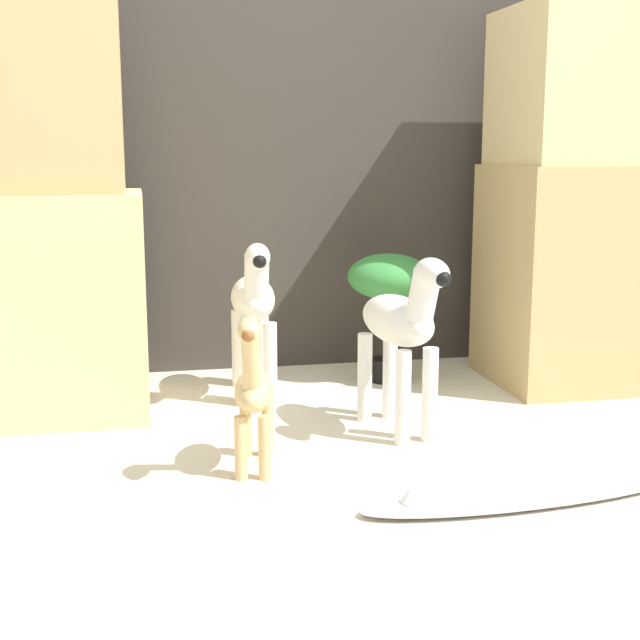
% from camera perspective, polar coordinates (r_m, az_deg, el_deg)
% --- Properties ---
extents(ground_plane, '(14.00, 14.00, 0.00)m').
position_cam_1_polar(ground_plane, '(2.79, 4.59, -9.62)').
color(ground_plane, beige).
extents(wall_back, '(6.40, 0.08, 2.20)m').
position_cam_1_polar(wall_back, '(4.03, -1.05, 12.62)').
color(wall_back, '#38332D').
rests_on(wall_back, ground_plane).
extents(rock_pillar_left, '(0.83, 0.63, 1.57)m').
position_cam_1_polar(rock_pillar_left, '(3.45, -18.22, 6.09)').
color(rock_pillar_left, '#DBC184').
rests_on(rock_pillar_left, ground_plane).
extents(rock_pillar_right, '(0.83, 0.63, 1.54)m').
position_cam_1_polar(rock_pillar_right, '(3.91, 17.22, 7.02)').
color(rock_pillar_right, tan).
rests_on(rock_pillar_right, ground_plane).
extents(zebra_right, '(0.25, 0.55, 0.64)m').
position_cam_1_polar(zebra_right, '(3.06, 5.26, -0.47)').
color(zebra_right, silver).
rests_on(zebra_right, ground_plane).
extents(zebra_left, '(0.19, 0.54, 0.64)m').
position_cam_1_polar(zebra_left, '(3.51, -4.27, 1.01)').
color(zebra_left, silver).
rests_on(zebra_left, ground_plane).
extents(giraffe_figurine, '(0.17, 0.42, 0.51)m').
position_cam_1_polar(giraffe_figurine, '(2.72, -4.28, -4.54)').
color(giraffe_figurine, tan).
rests_on(giraffe_figurine, ground_plane).
extents(potted_palm_front, '(0.35, 0.35, 0.55)m').
position_cam_1_polar(potted_palm_front, '(3.75, 4.41, 2.26)').
color(potted_palm_front, black).
rests_on(potted_palm_front, ground_plane).
extents(surfboard, '(1.02, 0.31, 0.08)m').
position_cam_1_polar(surfboard, '(2.64, 12.94, -10.71)').
color(surfboard, silver).
rests_on(surfboard, ground_plane).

